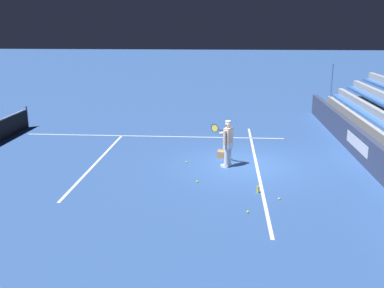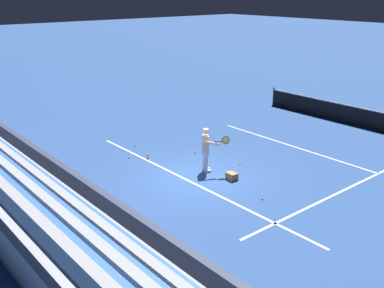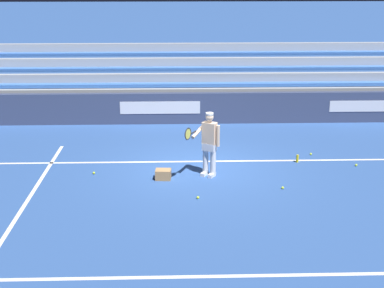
{
  "view_description": "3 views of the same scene",
  "coord_description": "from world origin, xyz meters",
  "px_view_note": "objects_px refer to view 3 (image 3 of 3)",
  "views": [
    {
      "loc": [
        -15.96,
        0.71,
        5.01
      ],
      "look_at": [
        -0.46,
        1.86,
        0.88
      ],
      "focal_mm": 42.0,
      "sensor_mm": 36.0,
      "label": 1
    },
    {
      "loc": [
        11.7,
        -10.07,
        6.69
      ],
      "look_at": [
        -1.32,
        0.76,
        0.8
      ],
      "focal_mm": 42.0,
      "sensor_mm": 36.0,
      "label": 2
    },
    {
      "loc": [
        0.57,
        13.8,
        5.21
      ],
      "look_at": [
        0.18,
        1.06,
        1.04
      ],
      "focal_mm": 50.0,
      "sensor_mm": 36.0,
      "label": 3
    }
  ],
  "objects_px": {
    "tennis_ball_on_baseline": "(94,173)",
    "water_bottle": "(297,159)",
    "tennis_player": "(209,143)",
    "tennis_ball_midcourt": "(311,154)",
    "tennis_ball_near_player": "(356,165)",
    "tennis_ball_far_left": "(198,198)",
    "tennis_ball_by_box": "(283,188)",
    "ball_box_cardboard": "(163,174)"
  },
  "relations": [
    {
      "from": "tennis_ball_on_baseline",
      "to": "water_bottle",
      "type": "distance_m",
      "value": 5.69
    },
    {
      "from": "tennis_player",
      "to": "tennis_ball_midcourt",
      "type": "height_order",
      "value": "tennis_player"
    },
    {
      "from": "tennis_ball_on_baseline",
      "to": "tennis_ball_near_player",
      "type": "relative_size",
      "value": 1.0
    },
    {
      "from": "tennis_ball_far_left",
      "to": "tennis_ball_by_box",
      "type": "xyz_separation_m",
      "value": [
        -2.14,
        -0.54,
        0.0
      ]
    },
    {
      "from": "tennis_ball_near_player",
      "to": "tennis_ball_midcourt",
      "type": "distance_m",
      "value": 1.42
    },
    {
      "from": "tennis_ball_by_box",
      "to": "tennis_player",
      "type": "bearing_deg",
      "value": -28.57
    },
    {
      "from": "tennis_player",
      "to": "tennis_ball_by_box",
      "type": "xyz_separation_m",
      "value": [
        -1.79,
        0.98,
        -0.86
      ]
    },
    {
      "from": "tennis_ball_near_player",
      "to": "water_bottle",
      "type": "height_order",
      "value": "water_bottle"
    },
    {
      "from": "tennis_ball_far_left",
      "to": "tennis_ball_midcourt",
      "type": "bearing_deg",
      "value": -138.55
    },
    {
      "from": "tennis_ball_near_player",
      "to": "water_bottle",
      "type": "distance_m",
      "value": 1.61
    },
    {
      "from": "tennis_player",
      "to": "tennis_ball_far_left",
      "type": "bearing_deg",
      "value": 77.28
    },
    {
      "from": "tennis_ball_on_baseline",
      "to": "ball_box_cardboard",
      "type": "bearing_deg",
      "value": 167.75
    },
    {
      "from": "tennis_ball_far_left",
      "to": "tennis_ball_near_player",
      "type": "bearing_deg",
      "value": -155.12
    },
    {
      "from": "ball_box_cardboard",
      "to": "tennis_ball_far_left",
      "type": "bearing_deg",
      "value": 123.35
    },
    {
      "from": "ball_box_cardboard",
      "to": "water_bottle",
      "type": "xyz_separation_m",
      "value": [
        -3.78,
        -1.16,
        -0.02
      ]
    },
    {
      "from": "tennis_ball_far_left",
      "to": "tennis_player",
      "type": "bearing_deg",
      "value": -102.72
    },
    {
      "from": "tennis_ball_far_left",
      "to": "water_bottle",
      "type": "relative_size",
      "value": 0.3
    },
    {
      "from": "tennis_ball_by_box",
      "to": "tennis_ball_midcourt",
      "type": "bearing_deg",
      "value": -117.69
    },
    {
      "from": "tennis_player",
      "to": "tennis_ball_on_baseline",
      "type": "height_order",
      "value": "tennis_player"
    },
    {
      "from": "tennis_ball_far_left",
      "to": "tennis_ball_near_player",
      "type": "height_order",
      "value": "same"
    },
    {
      "from": "tennis_ball_by_box",
      "to": "water_bottle",
      "type": "distance_m",
      "value": 2.08
    },
    {
      "from": "tennis_player",
      "to": "tennis_ball_midcourt",
      "type": "distance_m",
      "value": 3.58
    },
    {
      "from": "tennis_ball_midcourt",
      "to": "water_bottle",
      "type": "bearing_deg",
      "value": 48.12
    },
    {
      "from": "tennis_ball_midcourt",
      "to": "water_bottle",
      "type": "height_order",
      "value": "water_bottle"
    },
    {
      "from": "tennis_ball_near_player",
      "to": "tennis_ball_by_box",
      "type": "relative_size",
      "value": 1.0
    },
    {
      "from": "ball_box_cardboard",
      "to": "tennis_ball_on_baseline",
      "type": "xyz_separation_m",
      "value": [
        1.86,
        -0.41,
        -0.1
      ]
    },
    {
      "from": "ball_box_cardboard",
      "to": "water_bottle",
      "type": "distance_m",
      "value": 3.95
    },
    {
      "from": "tennis_player",
      "to": "tennis_ball_by_box",
      "type": "relative_size",
      "value": 25.98
    },
    {
      "from": "ball_box_cardboard",
      "to": "tennis_ball_near_player",
      "type": "bearing_deg",
      "value": -171.63
    },
    {
      "from": "tennis_ball_midcourt",
      "to": "tennis_ball_far_left",
      "type": "bearing_deg",
      "value": 41.45
    },
    {
      "from": "tennis_ball_on_baseline",
      "to": "tennis_ball_by_box",
      "type": "height_order",
      "value": "same"
    },
    {
      "from": "ball_box_cardboard",
      "to": "tennis_ball_by_box",
      "type": "distance_m",
      "value": 3.09
    },
    {
      "from": "tennis_ball_on_baseline",
      "to": "tennis_ball_near_player",
      "type": "xyz_separation_m",
      "value": [
        -7.21,
        -0.38,
        0.0
      ]
    },
    {
      "from": "ball_box_cardboard",
      "to": "tennis_ball_by_box",
      "type": "bearing_deg",
      "value": 165.73
    },
    {
      "from": "tennis_player",
      "to": "tennis_ball_by_box",
      "type": "distance_m",
      "value": 2.22
    },
    {
      "from": "water_bottle",
      "to": "tennis_player",
      "type": "bearing_deg",
      "value": 20.08
    },
    {
      "from": "ball_box_cardboard",
      "to": "tennis_ball_midcourt",
      "type": "relative_size",
      "value": 6.06
    },
    {
      "from": "tennis_player",
      "to": "tennis_ball_far_left",
      "type": "distance_m",
      "value": 1.77
    },
    {
      "from": "tennis_ball_near_player",
      "to": "water_bottle",
      "type": "relative_size",
      "value": 0.3
    },
    {
      "from": "tennis_player",
      "to": "tennis_ball_midcourt",
      "type": "relative_size",
      "value": 25.98
    },
    {
      "from": "tennis_ball_on_baseline",
      "to": "tennis_ball_by_box",
      "type": "distance_m",
      "value": 4.99
    },
    {
      "from": "tennis_player",
      "to": "ball_box_cardboard",
      "type": "xyz_separation_m",
      "value": [
        1.19,
        0.22,
        -0.76
      ]
    }
  ]
}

